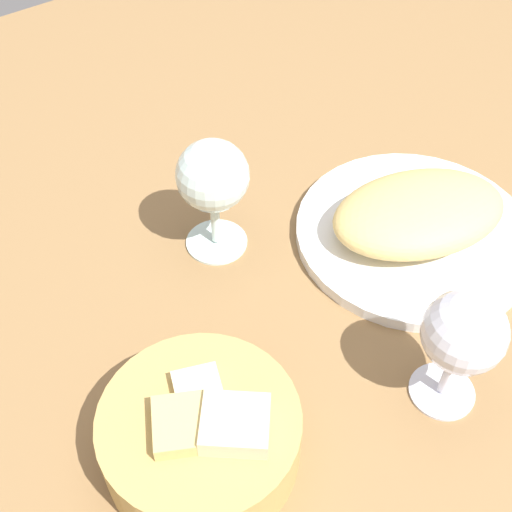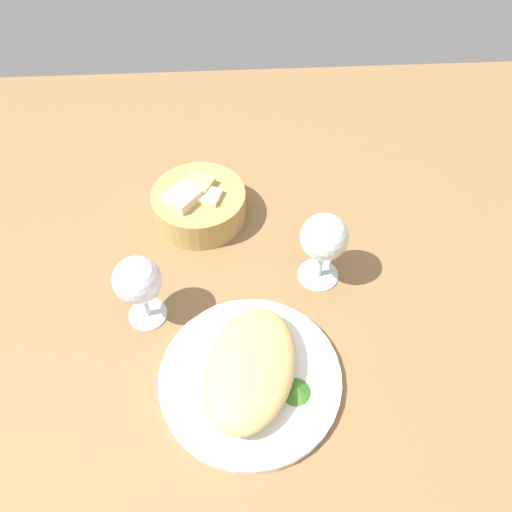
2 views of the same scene
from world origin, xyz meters
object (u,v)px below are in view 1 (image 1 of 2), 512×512
(bread_basket, at_px, (202,434))
(wine_glass_far, at_px, (464,336))
(plate, at_px, (414,234))
(wine_glass_near, at_px, (213,180))

(bread_basket, xyz_separation_m, wine_glass_far, (-0.21, 0.08, 0.06))
(plate, bearing_deg, wine_glass_far, 52.91)
(wine_glass_near, bearing_deg, plate, 145.69)
(bread_basket, height_order, wine_glass_near, wine_glass_near)
(plate, xyz_separation_m, bread_basket, (0.33, 0.08, 0.03))
(bread_basket, relative_size, wine_glass_far, 1.29)
(wine_glass_near, distance_m, wine_glass_far, 0.29)
(bread_basket, xyz_separation_m, wine_glass_near, (-0.15, -0.20, 0.06))
(bread_basket, bearing_deg, plate, -166.91)
(wine_glass_far, bearing_deg, bread_basket, -20.76)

